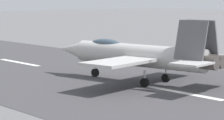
# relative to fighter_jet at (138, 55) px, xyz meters

# --- Properties ---
(ground_plane) EXTENTS (400.00, 400.00, 0.00)m
(ground_plane) POSITION_rel_fighter_jet_xyz_m (-6.09, 0.91, -2.44)
(ground_plane) COLOR slate
(runway_strip) EXTENTS (240.00, 26.00, 0.02)m
(runway_strip) POSITION_rel_fighter_jet_xyz_m (-6.11, 0.91, -2.43)
(runway_strip) COLOR #3E3D40
(runway_strip) RESTS_ON ground
(fighter_jet) EXTENTS (18.11, 14.42, 5.64)m
(fighter_jet) POSITION_rel_fighter_jet_xyz_m (0.00, 0.00, 0.00)
(fighter_jet) COLOR #B8B7B5
(fighter_jet) RESTS_ON ground
(crew_person) EXTENTS (0.63, 0.46, 1.58)m
(crew_person) POSITION_rel_fighter_jet_xyz_m (15.94, -11.51, -1.65)
(crew_person) COLOR #1E2338
(crew_person) RESTS_ON ground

